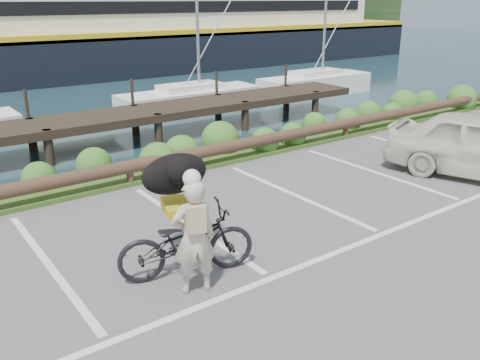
% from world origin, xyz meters
% --- Properties ---
extents(ground, '(72.00, 72.00, 0.00)m').
position_xyz_m(ground, '(0.00, 0.00, 0.00)').
color(ground, '#515153').
extents(vegetation_strip, '(34.00, 1.60, 0.10)m').
position_xyz_m(vegetation_strip, '(0.00, 5.30, 0.05)').
color(vegetation_strip, '#3D5B21').
rests_on(vegetation_strip, ground).
extents(log_rail, '(32.00, 0.30, 0.60)m').
position_xyz_m(log_rail, '(0.00, 4.60, 0.00)').
color(log_rail, '#443021').
rests_on(log_rail, ground).
extents(bicycle, '(2.20, 1.31, 1.09)m').
position_xyz_m(bicycle, '(-0.96, 0.46, 0.55)').
color(bicycle, black).
rests_on(bicycle, ground).
extents(cyclist, '(0.72, 0.57, 1.71)m').
position_xyz_m(cyclist, '(-1.10, -0.00, 0.85)').
color(cyclist, beige).
rests_on(cyclist, ground).
extents(dog, '(0.85, 1.22, 0.64)m').
position_xyz_m(dog, '(-0.76, 1.10, 1.41)').
color(dog, black).
rests_on(dog, bicycle).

